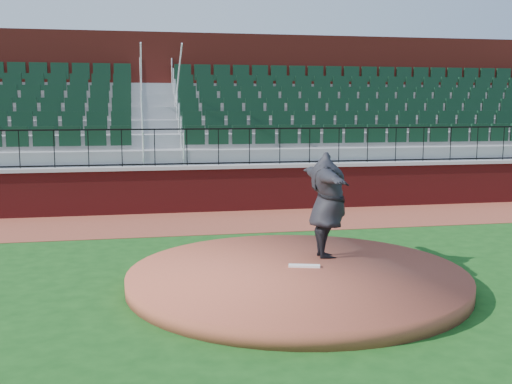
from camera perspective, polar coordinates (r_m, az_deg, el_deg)
The scene contains 10 objects.
ground at distance 10.42m, azimuth 1.58°, elevation -8.24°, with size 90.00×90.00×0.00m, color #134413.
warning_track at distance 15.59m, azimuth -2.72°, elevation -2.74°, with size 34.00×3.20×0.01m, color brown.
field_wall at distance 17.06m, azimuth -3.50°, elevation 0.21°, with size 34.00×0.35×1.20m, color maroon.
wall_cap at distance 16.98m, azimuth -3.52°, elevation 2.38°, with size 34.00×0.45×0.10m, color #B7B7B7.
wall_railing at distance 16.94m, azimuth -3.53°, elevation 4.24°, with size 34.00×0.05×1.00m, color black, non-canonical shape.
seating_stands at distance 19.62m, azimuth -4.58°, elevation 6.21°, with size 34.00×5.10×4.60m, color gray, non-canonical shape.
concourse_wall at distance 22.39m, azimuth -5.40°, elevation 7.57°, with size 34.00×0.50×5.50m, color maroon.
pitchers_mound at distance 10.12m, azimuth 3.85°, elevation -8.01°, with size 5.55×5.55×0.25m, color brown.
pitching_rubber at distance 10.30m, azimuth 4.54°, elevation -6.91°, with size 0.52×0.13×0.03m, color white.
pitcher at distance 10.80m, azimuth 6.70°, elevation -1.23°, with size 2.31×0.63×1.88m, color black.
Camera 1 is at (-2.17, -9.76, 2.92)m, focal length 42.71 mm.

